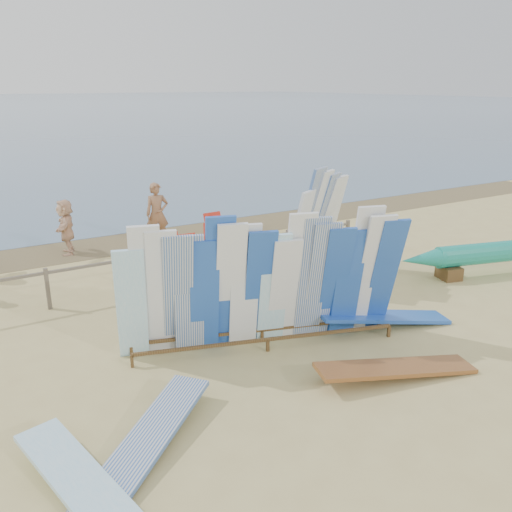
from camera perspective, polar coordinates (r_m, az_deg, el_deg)
ground at (r=10.08m, az=-6.25°, el=-9.06°), size 160.00×160.00×0.00m
wet_sand_strip at (r=16.49m, az=-16.74°, el=1.06°), size 40.00×2.60×0.01m
fence at (r=12.43m, az=-12.12°, el=-0.91°), size 12.08×0.08×0.90m
main_surfboard_rack at (r=9.44m, az=1.02°, el=-3.30°), size 5.02×2.08×2.54m
side_surfboard_rack at (r=12.93m, az=6.26°, el=2.92°), size 2.42×1.67×2.77m
outrigger_canoe at (r=14.74m, az=24.87°, el=0.35°), size 5.78×1.96×0.83m
vendor_table at (r=12.93m, az=8.25°, el=-1.00°), size 1.11×0.98×1.23m
flat_board_c at (r=9.24m, az=14.49°, el=-12.22°), size 2.75×1.23×0.33m
flat_board_a at (r=7.00m, az=-17.13°, el=-23.53°), size 1.20×2.75×0.33m
flat_board_d at (r=10.92m, az=13.24°, el=-7.25°), size 2.74×1.23×0.43m
flat_board_e at (r=7.59m, az=-11.22°, el=-19.30°), size 2.41×2.19×0.30m
beach_chair_left at (r=14.02m, az=-8.82°, el=-0.19°), size 0.56×0.58×0.88m
beach_chair_right at (r=13.68m, az=-7.08°, el=-0.52°), size 0.60×0.63×0.91m
stroller at (r=14.60m, az=-3.89°, el=1.62°), size 0.65×0.90×1.19m
beachgoer_10 at (r=16.27m, az=6.47°, el=4.37°), size 1.00×0.62×1.58m
beachgoer_5 at (r=15.73m, az=-19.37°, el=2.91°), size 0.81×1.49×1.53m
beachgoer_7 at (r=15.98m, az=-10.36°, el=4.38°), size 0.72×0.48×1.81m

